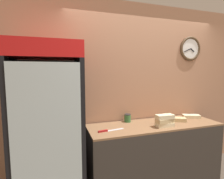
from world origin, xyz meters
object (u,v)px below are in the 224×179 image
sandwich_stack_bottom (165,125)px  sandwich_stack_top (165,117)px  sandwich_flat_left (178,119)px  sandwich_flat_right (191,116)px  sandwich_stack_middle (165,121)px  beverage_cooler (48,119)px  condiment_jar (128,118)px  chefs_knife (108,131)px

sandwich_stack_bottom → sandwich_stack_top: sandwich_stack_top is taller
sandwich_flat_left → sandwich_flat_right: sandwich_flat_left is taller
sandwich_stack_middle → beverage_cooler: bearing=173.8°
sandwich_stack_top → condiment_jar: (-0.40, 0.38, -0.08)m
condiment_jar → chefs_knife: bearing=-143.6°
sandwich_stack_top → chefs_knife: (-0.81, 0.07, -0.14)m
sandwich_stack_middle → sandwich_flat_left: (0.36, 0.16, -0.06)m
sandwich_stack_bottom → condiment_jar: condiment_jar is taller
sandwich_stack_top → sandwich_flat_left: sandwich_stack_top is taller
sandwich_stack_middle → sandwich_stack_top: sandwich_stack_top is taller
sandwich_stack_top → sandwich_flat_left: (0.36, 0.16, -0.12)m
beverage_cooler → sandwich_flat_right: (2.22, 0.08, -0.17)m
sandwich_stack_middle → chefs_knife: (-0.81, 0.07, -0.08)m
sandwich_flat_right → condiment_jar: (-1.09, 0.13, 0.03)m
beverage_cooler → sandwich_flat_left: 1.90m
beverage_cooler → sandwich_flat_left: (1.90, -0.00, -0.17)m
beverage_cooler → sandwich_stack_top: beverage_cooler is taller
sandwich_flat_left → sandwich_stack_top: bearing=-155.8°
sandwich_flat_right → sandwich_stack_top: bearing=-159.9°
beverage_cooler → sandwich_flat_right: size_ratio=6.71×
sandwich_flat_left → sandwich_stack_middle: bearing=-155.8°
sandwich_stack_top → sandwich_flat_left: size_ratio=1.01×
sandwich_stack_middle → sandwich_stack_top: size_ratio=1.02×
sandwich_flat_right → beverage_cooler: bearing=-177.8°
beverage_cooler → sandwich_stack_middle: (1.53, -0.17, -0.11)m
sandwich_stack_middle → sandwich_flat_left: sandwich_stack_middle is taller
sandwich_flat_right → chefs_knife: size_ratio=0.81×
beverage_cooler → sandwich_stack_top: bearing=-6.2°
sandwich_stack_middle → condiment_jar: condiment_jar is taller
beverage_cooler → sandwich_stack_bottom: beverage_cooler is taller
sandwich_flat_right → condiment_jar: size_ratio=2.41×
sandwich_stack_bottom → chefs_knife: sandwich_stack_bottom is taller
chefs_knife → sandwich_stack_middle: bearing=-5.2°
sandwich_stack_bottom → condiment_jar: 0.55m
sandwich_flat_right → condiment_jar: bearing=173.4°
sandwich_flat_left → sandwich_stack_bottom: bearing=-155.8°
sandwich_stack_middle → sandwich_stack_bottom: bearing=0.0°
sandwich_stack_bottom → condiment_jar: size_ratio=2.05×
sandwich_stack_bottom → sandwich_stack_top: (-0.00, 0.00, 0.12)m
sandwich_stack_bottom → sandwich_stack_middle: bearing=180.0°
chefs_knife → condiment_jar: bearing=36.4°
sandwich_stack_top → sandwich_stack_middle: bearing=0.0°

